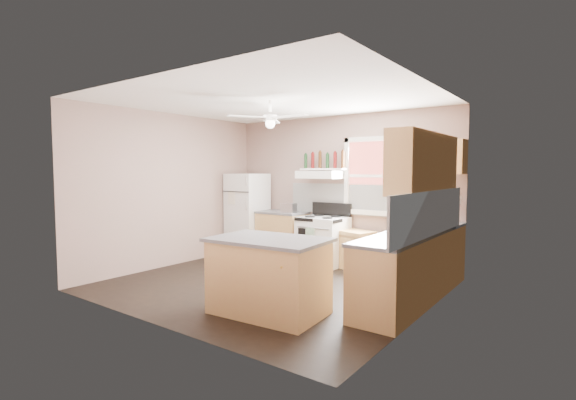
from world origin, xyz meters
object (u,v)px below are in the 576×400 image
Objects in this scene: refrigerator at (247,214)px; stove at (323,241)px; cart at (354,249)px; island at (269,277)px; toaster at (289,208)px.

refrigerator is 1.90× the size of stove.
stove is at bearing -158.33° from cart.
cart is 0.51× the size of island.
stove is (1.78, 0.03, -0.39)m from refrigerator.
island is (0.24, -2.65, 0.10)m from cart.
island reaches higher than cart.
refrigerator is 2.47× the size of cart.
toaster reaches higher than cart.
cart is (1.33, 0.10, -0.66)m from toaster.
toaster is at bearing -158.92° from cart.
toaster is 3.04m from island.
toaster is 1.49m from cart.
island is (0.84, -2.60, 0.00)m from stove.
stove is at bearing 1.37° from refrigerator.
cart is at bearing 2.91° from toaster.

